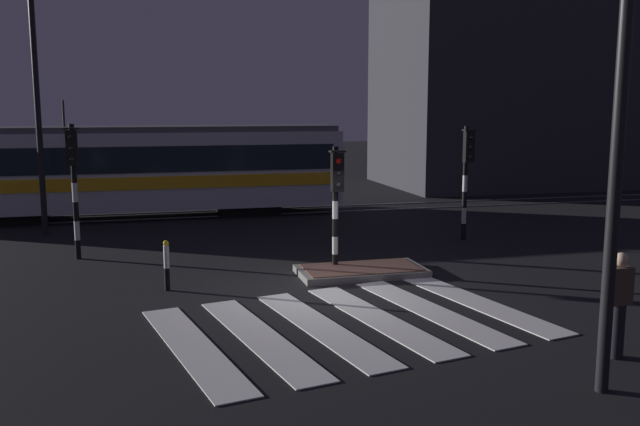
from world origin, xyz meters
TOP-DOWN VIEW (x-y plane):
  - ground_plane at (0.00, 0.00)m, footprint 120.00×120.00m
  - rail_near at (0.00, 10.80)m, footprint 80.00×0.12m
  - rail_far at (0.00, 12.23)m, footprint 80.00×0.12m
  - crosswalk_zebra at (0.00, -2.15)m, footprint 7.42×5.90m
  - traffic_island at (1.34, 1.32)m, footprint 2.99×1.53m
  - traffic_light_median_centre at (0.82, 1.67)m, footprint 0.36×0.42m
  - traffic_light_corner_far_right at (5.64, 4.60)m, footprint 0.36×0.42m
  - traffic_light_corner_far_left at (-5.31, 4.71)m, footprint 0.36×0.42m
  - street_lamp_near_kerb at (2.54, -6.20)m, footprint 0.44×1.21m
  - street_lamp_trackside_left at (-6.60, 8.44)m, footprint 0.44×1.21m
  - tram at (-3.93, 11.51)m, footprint 15.07×2.58m
  - pedestrian_waiting_at_kerb at (3.59, -4.87)m, footprint 0.36×0.24m
  - bollard_island_edge at (-3.17, 1.02)m, footprint 0.12×0.12m
  - building_backdrop at (14.78, 17.67)m, footprint 13.05×8.00m

SIDE VIEW (x-z plane):
  - ground_plane at x=0.00m, z-range 0.00..0.00m
  - crosswalk_zebra at x=0.00m, z-range 0.00..0.02m
  - rail_near at x=0.00m, z-range 0.00..0.03m
  - rail_far at x=0.00m, z-range 0.00..0.03m
  - traffic_island at x=1.34m, z-range 0.00..0.18m
  - bollard_island_edge at x=-3.17m, z-range 0.00..1.11m
  - pedestrian_waiting_at_kerb at x=3.59m, z-range 0.02..1.73m
  - tram at x=-3.93m, z-range -0.33..3.82m
  - traffic_light_median_centre at x=0.82m, z-range 0.48..3.50m
  - traffic_light_corner_far_right at x=5.64m, z-range 0.54..3.92m
  - traffic_light_corner_far_left at x=-5.31m, z-range 0.56..4.07m
  - street_lamp_near_kerb at x=2.54m, z-range 0.95..7.82m
  - street_lamp_trackside_left at x=-6.60m, z-range 1.00..9.02m
  - building_backdrop at x=14.78m, z-range 0.00..12.56m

